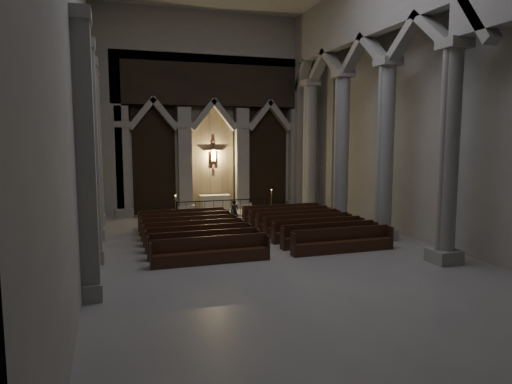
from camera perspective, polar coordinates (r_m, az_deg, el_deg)
room at (r=17.40m, az=3.22°, el=16.76°), size 24.00×24.10×12.00m
sanctuary_wall at (r=28.29m, az=-5.36°, el=10.88°), size 14.00×0.77×12.00m
right_arcade at (r=21.12m, az=16.44°, el=15.35°), size 1.00×24.00×12.00m
left_pilasters at (r=19.53m, az=-19.70°, el=4.41°), size 0.60×13.00×8.03m
sanctuary_step at (r=27.67m, az=-4.79°, el=-2.61°), size 8.50×2.60×0.15m
altar at (r=28.19m, az=-5.17°, el=-1.31°), size 1.84×0.74×0.94m
altar_rail at (r=26.34m, az=-4.17°, el=-1.70°), size 5.37×0.09×1.06m
candle_stand_left at (r=26.14m, az=-10.02°, el=-2.58°), size 0.23×0.23×1.38m
candle_stand_right at (r=27.32m, az=1.94°, el=-1.98°), size 0.26×0.26×1.53m
pews at (r=20.82m, az=-0.32°, el=-5.03°), size 9.80×7.26×0.98m
worshipper at (r=24.56m, az=-2.69°, el=-2.50°), size 0.49×0.36×1.25m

